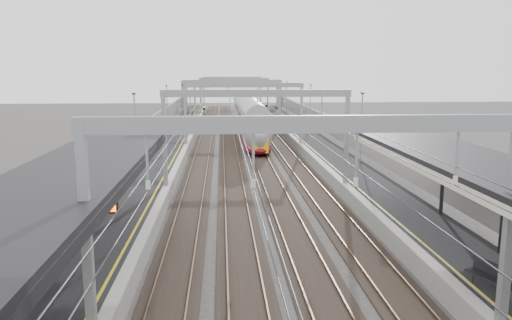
{
  "coord_description": "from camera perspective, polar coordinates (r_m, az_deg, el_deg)",
  "views": [
    {
      "loc": [
        -2.39,
        -11.99,
        8.84
      ],
      "look_at": [
        0.0,
        22.67,
        2.63
      ],
      "focal_mm": 35.0,
      "sensor_mm": 36.0,
      "label": 1
    }
  ],
  "objects": [
    {
      "name": "canopy_left",
      "position": [
        16.44,
        -23.92,
        -3.96
      ],
      "size": [
        4.4,
        30.0,
        4.24
      ],
      "color": "black",
      "rests_on": "platform_left"
    },
    {
      "name": "signal_green",
      "position": [
        79.87,
        -5.97,
        5.46
      ],
      "size": [
        0.32,
        0.32,
        3.48
      ],
      "color": "black",
      "rests_on": "ground"
    },
    {
      "name": "platform_right",
      "position": [
        58.52,
        6.33,
        1.88
      ],
      "size": [
        4.0,
        120.0,
        1.0
      ],
      "primitive_type": "cube",
      "color": "black",
      "rests_on": "ground"
    },
    {
      "name": "tracks",
      "position": [
        57.71,
        -1.52,
        1.37
      ],
      "size": [
        11.4,
        140.0,
        0.2
      ],
      "color": "black",
      "rests_on": "ground"
    },
    {
      "name": "wall_right",
      "position": [
        59.03,
        9.41,
        2.95
      ],
      "size": [
        0.3,
        120.0,
        3.2
      ],
      "primitive_type": "cube",
      "color": "gray",
      "rests_on": "ground"
    },
    {
      "name": "bench",
      "position": [
        20.3,
        25.51,
        -11.74
      ],
      "size": [
        1.19,
        2.03,
        1.02
      ],
      "color": "black",
      "rests_on": "platform_right"
    },
    {
      "name": "overbridge",
      "position": [
        112.07,
        -2.75,
        8.31
      ],
      "size": [
        22.0,
        2.2,
        6.9
      ],
      "color": "gray",
      "rests_on": "ground"
    },
    {
      "name": "train",
      "position": [
        73.45,
        -0.89,
        4.86
      ],
      "size": [
        2.7,
        49.14,
        4.26
      ],
      "color": "maroon",
      "rests_on": "ground"
    },
    {
      "name": "signal_red_near",
      "position": [
        84.64,
        -0.14,
        5.78
      ],
      "size": [
        0.32,
        0.32,
        3.48
      ],
      "color": "black",
      "rests_on": "ground"
    },
    {
      "name": "wall_left",
      "position": [
        58.12,
        -12.64,
        2.73
      ],
      "size": [
        0.3,
        120.0,
        3.2
      ],
      "primitive_type": "cube",
      "color": "gray",
      "rests_on": "ground"
    },
    {
      "name": "platform_left",
      "position": [
        57.87,
        -9.47,
        1.71
      ],
      "size": [
        4.0,
        120.0,
        1.0
      ],
      "primitive_type": "cube",
      "color": "black",
      "rests_on": "ground"
    },
    {
      "name": "signal_red_far",
      "position": [
        86.99,
        1.21,
        5.89
      ],
      "size": [
        0.32,
        0.32,
        3.48
      ],
      "color": "black",
      "rests_on": "ground"
    },
    {
      "name": "overhead_line",
      "position": [
        63.71,
        -1.81,
        7.7
      ],
      "size": [
        13.0,
        140.0,
        6.6
      ],
      "color": "gray",
      "rests_on": "platform_left"
    }
  ]
}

